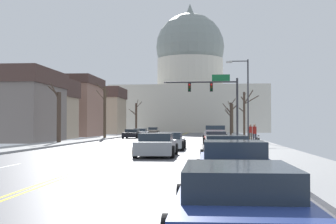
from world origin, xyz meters
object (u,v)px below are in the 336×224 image
object	(u,v)px
sedan_near_03	(157,145)
sedan_near_06	(238,204)
sedan_oncoming_02	(153,131)
sedan_near_04	(226,152)
sedan_near_01	(216,139)
sedan_near_02	(169,141)
sedan_near_05	(233,165)
sedan_oncoming_01	(140,133)
street_lamp_right	(245,93)
pedestrian_01	(255,132)
sedan_oncoming_00	(132,134)
pickup_truck_near_00	(215,135)
bicycle_parked	(258,142)
pedestrian_00	(250,132)
signal_gantry	(216,93)

from	to	relation	value
sedan_near_03	sedan_near_06	bearing A→B (deg)	-79.75
sedan_oncoming_02	sedan_near_04	bearing A→B (deg)	-80.32
sedan_near_01	sedan_near_02	xyz separation A→B (m)	(-3.22, -7.15, 0.01)
sedan_near_05	sedan_oncoming_01	distance (m)	54.44
street_lamp_right	pedestrian_01	xyz separation A→B (m)	(0.58, -2.78, -3.58)
street_lamp_right	pedestrian_01	world-z (taller)	street_lamp_right
sedan_near_03	sedan_oncoming_00	xyz separation A→B (m)	(-6.99, 33.30, -0.04)
sedan_near_02	sedan_near_06	distance (m)	24.96
sedan_oncoming_02	sedan_near_06	bearing A→B (deg)	-82.03
pickup_truck_near_00	bicycle_parked	world-z (taller)	pickup_truck_near_00
sedan_near_05	sedan_oncoming_00	world-z (taller)	sedan_near_05
sedan_near_03	sedan_near_04	distance (m)	7.08
pickup_truck_near_00	bicycle_parked	xyz separation A→B (m)	(2.79, -12.57, -0.25)
sedan_oncoming_02	pedestrian_01	bearing A→B (deg)	-70.93
sedan_near_04	sedan_oncoming_02	xyz separation A→B (m)	(-10.42, 61.12, 0.01)
sedan_near_02	sedan_near_05	xyz separation A→B (m)	(3.38, -18.72, 0.03)
street_lamp_right	pedestrian_01	size ratio (longest dim) A/B	4.67
pedestrian_01	sedan_oncoming_00	bearing A→B (deg)	127.58
sedan_near_05	pedestrian_00	world-z (taller)	pedestrian_00
sedan_near_03	bicycle_parked	size ratio (longest dim) A/B	2.66
sedan_oncoming_02	pedestrian_00	size ratio (longest dim) A/B	2.90
pickup_truck_near_00	sedan_near_04	size ratio (longest dim) A/B	1.27
sedan_oncoming_00	bicycle_parked	world-z (taller)	sedan_oncoming_00
sedan_near_01	sedan_near_06	size ratio (longest dim) A/B	1.00
sedan_near_06	bicycle_parked	xyz separation A→B (m)	(2.92, 25.74, -0.05)
sedan_oncoming_01	pedestrian_01	bearing A→B (deg)	-61.94
pedestrian_00	bicycle_parked	xyz separation A→B (m)	(-0.64, -13.45, -0.54)
pickup_truck_near_00	sedan_near_02	size ratio (longest dim) A/B	1.26
pickup_truck_near_00	bicycle_parked	distance (m)	12.87
sedan_near_04	sedan_near_02	bearing A→B (deg)	104.58
signal_gantry	pickup_truck_near_00	world-z (taller)	signal_gantry
street_lamp_right	pickup_truck_near_00	size ratio (longest dim) A/B	1.37
sedan_near_03	street_lamp_right	bearing A→B (deg)	71.64
sedan_near_04	bicycle_parked	world-z (taller)	sedan_near_04
pickup_truck_near_00	sedan_near_05	size ratio (longest dim) A/B	1.28
street_lamp_right	sedan_near_03	bearing A→B (deg)	-108.36
signal_gantry	sedan_oncoming_02	bearing A→B (deg)	109.27
sedan_near_04	sedan_oncoming_00	distance (m)	40.83
street_lamp_right	sedan_oncoming_02	bearing A→B (deg)	109.61
pickup_truck_near_00	sedan_near_03	world-z (taller)	pickup_truck_near_00
signal_gantry	sedan_oncoming_02	size ratio (longest dim) A/B	1.70
pedestrian_00	sedan_near_03	bearing A→B (deg)	-107.77
street_lamp_right	bicycle_parked	distance (m)	11.33
pedestrian_01	bicycle_parked	xyz separation A→B (m)	(-0.50, -7.77, -0.55)
sedan_near_05	bicycle_parked	distance (m)	19.89
sedan_near_04	sedan_oncoming_01	size ratio (longest dim) A/B	0.98
pickup_truck_near_00	sedan_oncoming_02	size ratio (longest dim) A/B	1.19
sedan_near_02	sedan_oncoming_01	size ratio (longest dim) A/B	0.99
sedan_near_06	sedan_near_05	bearing A→B (deg)	87.85
sedan_near_04	pedestrian_01	world-z (taller)	pedestrian_01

